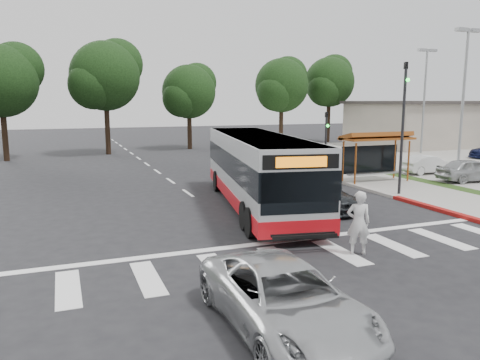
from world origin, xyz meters
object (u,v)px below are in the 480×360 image
pedestrian (358,223)px  silver_suv_south (284,298)px  transit_bus (257,171)px  dark_sedan (318,194)px

pedestrian → silver_suv_south: pedestrian is taller
transit_bus → dark_sedan: (2.32, -1.29, -0.93)m
pedestrian → silver_suv_south: size_ratio=0.40×
transit_bus → dark_sedan: bearing=-18.6°
pedestrian → dark_sedan: bearing=-87.8°
dark_sedan → silver_suv_south: bearing=-129.1°
transit_bus → silver_suv_south: (-4.00, -10.75, -0.90)m
pedestrian → dark_sedan: size_ratio=0.43×
transit_bus → silver_suv_south: transit_bus is taller
pedestrian → silver_suv_south: 5.58m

